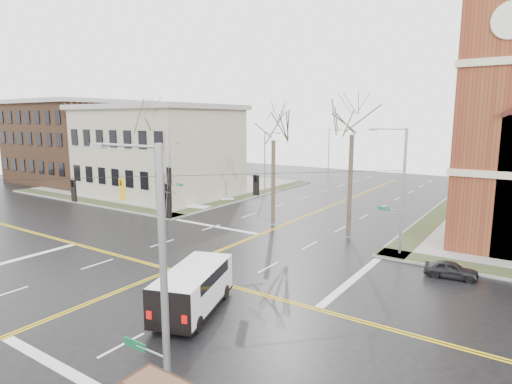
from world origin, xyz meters
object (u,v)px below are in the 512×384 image
Objects in this scene: signal_pole_nw at (171,168)px; tree_nw_far at (155,124)px; streetlight_north_b at (329,151)px; tree_nw_near at (273,135)px; streetlight_north_a at (266,160)px; tree_ne at (352,128)px; signal_pole_ne at (401,188)px; signal_pole_se at (160,300)px; cargo_van at (195,285)px; parked_car_a at (451,269)px.

tree_nw_far is at bearing 156.89° from signal_pole_nw.
tree_nw_near is at bearing -73.92° from streetlight_north_b.
tree_ne is (17.26, -14.10, 4.59)m from streetlight_north_a.
signal_pole_ne is 1.00× the size of signal_pole_se.
tree_nw_near is (-6.15, 17.55, 7.03)m from cargo_van.
signal_pole_se is (22.64, -23.00, 0.00)m from signal_pole_nw.
signal_pole_se is at bearing -60.91° from streetlight_north_a.
streetlight_north_a is 32.65m from parked_car_a.
signal_pole_se is 63.43m from streetlight_north_b.
signal_pole_ne is at bearing -3.60° from tree_nw_far.
streetlight_north_a and streetlight_north_b have the same top height.
tree_nw_far is at bearing -107.18° from streetlight_north_a.
streetlight_north_b is (0.00, 20.00, 0.00)m from streetlight_north_a.
parked_car_a is 13.30m from tree_ne.
cargo_van is (16.62, -15.04, -3.62)m from signal_pole_nw.
tree_nw_far is at bearing 74.11° from parked_car_a.
streetlight_north_b is (0.67, 36.50, -0.48)m from signal_pole_nw.
signal_pole_nw is at bearing 76.45° from parked_car_a.
signal_pole_ne is 42.61m from streetlight_north_b.
signal_pole_nw is at bearing -91.05° from streetlight_north_b.
signal_pole_se reaches higher than parked_car_a.
signal_pole_nw is 0.72× the size of tree_ne.
signal_pole_ne is 6.70m from tree_ne.
parked_car_a is at bearing 31.46° from cargo_van.
tree_ne reaches higher than streetlight_north_b.
signal_pole_se is 10.61m from cargo_van.
tree_nw_near reaches higher than parked_car_a.
parked_car_a is at bearing 78.57° from signal_pole_se.
tree_ne is (-8.81, 5.17, 8.52)m from parked_car_a.
streetlight_north_a is at bearing 140.75° from tree_ne.
cargo_van is (15.95, -31.54, -3.14)m from streetlight_north_a.
streetlight_north_b is (-21.97, 36.50, -0.48)m from signal_pole_ne.
tree_ne is at bearing 153.01° from signal_pole_ne.
signal_pole_se is 0.78× the size of tree_nw_near.
signal_pole_se reaches higher than cargo_van.
streetlight_north_a is (-21.97, 16.50, -0.48)m from signal_pole_ne.
streetlight_north_a is at bearing 125.00° from tree_nw_near.
signal_pole_ne is 1.12× the size of streetlight_north_a.
streetlight_north_a is 0.69× the size of tree_nw_near.
parked_car_a is at bearing -30.39° from tree_ne.
cargo_van is at bearing -111.81° from signal_pole_ne.
tree_nw_far is 1.10× the size of tree_nw_near.
streetlight_north_a is at bearing -90.00° from streetlight_north_b.
tree_nw_near is (9.80, -14.00, 3.89)m from streetlight_north_a.
cargo_van is at bearing -42.14° from signal_pole_nw.
tree_ne is at bearing -39.25° from streetlight_north_a.
tree_nw_near is (14.39, 0.83, -0.82)m from tree_nw_far.
tree_nw_far is (-20.54, 16.71, 7.84)m from cargo_van.
parked_car_a is at bearing -36.47° from streetlight_north_a.
cargo_van is 0.50× the size of tree_nw_far.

